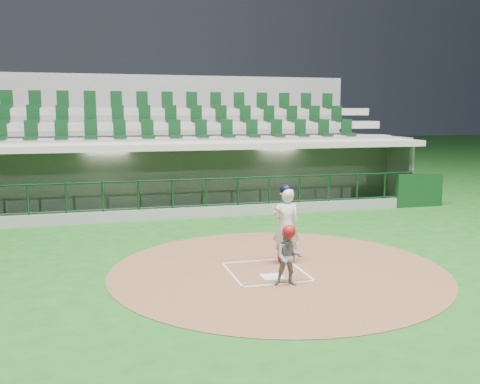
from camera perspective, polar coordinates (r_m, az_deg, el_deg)
The scene contains 8 objects.
ground at distance 11.72m, azimuth 2.35°, elevation -8.15°, with size 120.00×120.00×0.00m, color #164E16.
dirt_circle at distance 11.63m, azimuth 4.07°, elevation -8.27°, with size 7.20×7.20×0.01m, color brown.
home_plate at distance 11.08m, azimuth 3.46°, elevation -9.03°, with size 0.43×0.43×0.02m, color silver.
batter_box_chalk at distance 11.44m, azimuth 2.81°, elevation -8.48°, with size 1.55×1.80×0.01m.
dugout_structure at distance 18.99m, azimuth -4.48°, elevation 1.21°, with size 16.40×3.70×3.00m.
seating_deck at distance 21.96m, azimuth -6.29°, elevation 3.36°, with size 17.00×6.72×5.15m.
batter at distance 11.89m, azimuth 4.89°, elevation -3.43°, with size 0.87×0.88×1.78m.
catcher at distance 10.47m, azimuth 5.21°, elevation -6.76°, with size 0.64×0.56×1.20m.
Camera 1 is at (-3.42, -10.70, 3.34)m, focal length 40.00 mm.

